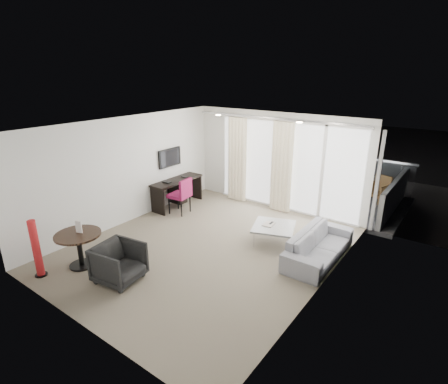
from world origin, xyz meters
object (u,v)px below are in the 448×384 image
Objects in this scene: desk_chair at (179,196)px; coffee_table at (273,234)px; desk at (177,193)px; rattan_chair_a at (335,186)px; rattan_chair_b at (378,189)px; sofa at (319,245)px; round_table at (80,250)px; red_lamp at (36,249)px; tub_armchair at (119,263)px.

coffee_table is (2.83, -0.02, -0.29)m from desk_chair.
rattan_chair_a is at bearing 42.83° from desk.
coffee_table is 1.17× the size of rattan_chair_b.
rattan_chair_a is (-0.96, 3.60, 0.11)m from sofa.
coffee_table is 3.51m from rattan_chair_a.
rattan_chair_b is at bearing 62.16° from round_table.
red_lamp is at bearing -97.44° from desk_chair.
red_lamp is at bearing -97.36° from rattan_chair_a.
tub_armchair is (1.71, -3.34, -0.02)m from desk.
rattan_chair_b reaches higher than coffee_table.
desk reaches higher than tub_armchair.
tub_armchair is 3.33m from coffee_table.
tub_armchair is 7.50m from rattan_chair_b.
red_lamp is at bearing 132.68° from sofa.
desk is 5.75m from rattan_chair_b.
round_table is 4.00m from coffee_table.
desk is 0.81× the size of sofa.
rattan_chair_a is (0.12, 3.50, 0.20)m from coffee_table.
round_table is at bearing -97.04° from rattan_chair_a.
desk reaches higher than coffee_table.
tub_armchair is at bearing -117.39° from coffee_table.
rattan_chair_b reaches higher than tub_armchair.
rattan_chair_a reaches higher than desk.
round_table is 0.75m from red_lamp.
round_table is 1.02m from tub_armchair.
desk_chair is 1.22× the size of rattan_chair_a.
sofa is at bearing -72.00° from rattan_chair_b.
desk_chair reaches higher than desk.
sofa is at bearing -60.08° from rattan_chair_a.
round_table is at bearing 129.43° from sofa.
desk reaches higher than sofa.
rattan_chair_a is 1.20m from rattan_chair_b.
tub_armchair is (1.02, 0.12, 0.01)m from round_table.
rattan_chair_b is (3.75, 7.11, 0.03)m from round_table.
rattan_chair_b is at bearing -1.77° from sofa.
tub_armchair is at bearing -89.31° from rattan_chair_a.
red_lamp is (-0.03, -3.75, 0.07)m from desk_chair.
desk_chair is at bearing 15.33° from tub_armchair.
round_table is at bearing -91.81° from desk_chair.
desk_chair is 3.75m from red_lamp.
rattan_chair_b reaches higher than round_table.
desk is 2.04× the size of rattan_chair_a.
coffee_table is at bearing 50.37° from round_table.
desk is 3.27m from coffee_table.
tub_armchair is 0.98× the size of rattan_chair_a.
round_table is at bearing -129.63° from coffee_table.
round_table reaches higher than coffee_table.
tub_armchair reaches higher than sofa.
coffee_table is at bearing -6.78° from desk.
sofa is at bearing -5.00° from coffee_table.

